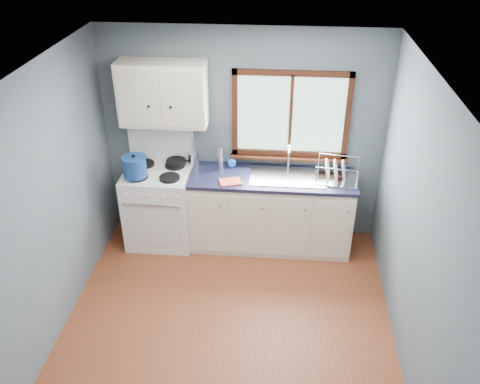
# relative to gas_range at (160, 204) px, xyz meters

# --- Properties ---
(floor) EXTENTS (3.20, 3.60, 0.02)m
(floor) POSITION_rel_gas_range_xyz_m (0.95, -1.47, -0.50)
(floor) COLOR brown
(floor) RESTS_ON ground
(ceiling) EXTENTS (3.20, 3.60, 0.02)m
(ceiling) POSITION_rel_gas_range_xyz_m (0.95, -1.47, 2.02)
(ceiling) COLOR white
(ceiling) RESTS_ON wall_back
(wall_back) EXTENTS (3.20, 0.02, 2.50)m
(wall_back) POSITION_rel_gas_range_xyz_m (0.95, 0.34, 0.76)
(wall_back) COLOR #556167
(wall_back) RESTS_ON ground
(wall_left) EXTENTS (0.02, 3.60, 2.50)m
(wall_left) POSITION_rel_gas_range_xyz_m (-0.66, -1.47, 0.76)
(wall_left) COLOR #556167
(wall_left) RESTS_ON ground
(wall_right) EXTENTS (0.02, 3.60, 2.50)m
(wall_right) POSITION_rel_gas_range_xyz_m (2.56, -1.47, 0.76)
(wall_right) COLOR #556167
(wall_right) RESTS_ON ground
(gas_range) EXTENTS (0.76, 0.69, 1.36)m
(gas_range) POSITION_rel_gas_range_xyz_m (0.00, 0.00, 0.00)
(gas_range) COLOR white
(gas_range) RESTS_ON floor
(base_cabinets) EXTENTS (1.85, 0.60, 0.88)m
(base_cabinets) POSITION_rel_gas_range_xyz_m (1.31, 0.02, -0.08)
(base_cabinets) COLOR beige
(base_cabinets) RESTS_ON floor
(countertop) EXTENTS (1.89, 0.64, 0.04)m
(countertop) POSITION_rel_gas_range_xyz_m (1.31, 0.02, 0.41)
(countertop) COLOR black
(countertop) RESTS_ON base_cabinets
(sink) EXTENTS (0.84, 0.46, 0.44)m
(sink) POSITION_rel_gas_range_xyz_m (1.49, 0.02, 0.37)
(sink) COLOR silver
(sink) RESTS_ON countertop
(window) EXTENTS (1.36, 0.10, 1.03)m
(window) POSITION_rel_gas_range_xyz_m (1.48, 0.30, 0.98)
(window) COLOR #9EC6A8
(window) RESTS_ON wall_back
(upper_cabinets) EXTENTS (0.95, 0.35, 0.70)m
(upper_cabinets) POSITION_rel_gas_range_xyz_m (0.10, 0.15, 1.31)
(upper_cabinets) COLOR beige
(upper_cabinets) RESTS_ON wall_back
(skillet) EXTENTS (0.36, 0.28, 0.05)m
(skillet) POSITION_rel_gas_range_xyz_m (0.19, 0.16, 0.49)
(skillet) COLOR black
(skillet) RESTS_ON gas_range
(stockpot) EXTENTS (0.36, 0.36, 0.26)m
(stockpot) POSITION_rel_gas_range_xyz_m (-0.20, -0.17, 0.58)
(stockpot) COLOR navy
(stockpot) RESTS_ON gas_range
(utensil_crock) EXTENTS (0.13, 0.13, 0.39)m
(utensil_crock) POSITION_rel_gas_range_xyz_m (0.39, 0.21, 0.51)
(utensil_crock) COLOR silver
(utensil_crock) RESTS_ON countertop
(thermos) EXTENTS (0.08, 0.08, 0.29)m
(thermos) POSITION_rel_gas_range_xyz_m (0.71, 0.14, 0.57)
(thermos) COLOR silver
(thermos) RESTS_ON countertop
(soap_bottle) EXTENTS (0.12, 0.12, 0.26)m
(soap_bottle) POSITION_rel_gas_range_xyz_m (0.85, 0.17, 0.55)
(soap_bottle) COLOR blue
(soap_bottle) RESTS_ON countertop
(dish_towel) EXTENTS (0.28, 0.24, 0.02)m
(dish_towel) POSITION_rel_gas_range_xyz_m (0.86, -0.16, 0.43)
(dish_towel) COLOR #EB583C
(dish_towel) RESTS_ON countertop
(dish_rack) EXTENTS (0.51, 0.42, 0.24)m
(dish_rack) POSITION_rel_gas_range_xyz_m (2.01, 0.00, 0.49)
(dish_rack) COLOR silver
(dish_rack) RESTS_ON countertop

